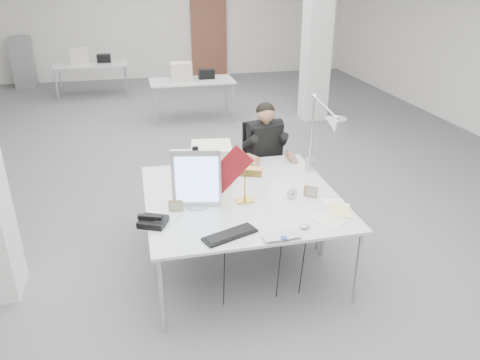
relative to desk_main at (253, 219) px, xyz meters
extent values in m
cube|color=#5C5C5F|center=(0.00, 2.50, -0.75)|extent=(10.00, 14.00, 0.02)
cube|color=white|center=(0.00, 9.51, 0.86)|extent=(10.00, 0.02, 3.20)
cube|color=white|center=(2.50, 5.00, 0.86)|extent=(0.45, 0.45, 3.20)
cube|color=brown|center=(1.20, 9.44, 0.31)|extent=(0.95, 0.08, 2.10)
cube|color=silver|center=(0.00, 0.00, 0.00)|extent=(1.80, 0.90, 0.02)
cube|color=silver|center=(0.00, 0.90, 0.00)|extent=(1.80, 0.90, 0.02)
cube|color=silver|center=(0.20, 5.50, 0.00)|extent=(1.60, 0.80, 0.02)
cube|color=silver|center=(-1.80, 7.70, 0.00)|extent=(1.60, 0.80, 0.02)
cube|color=gray|center=(-3.50, 9.15, -0.14)|extent=(0.45, 0.55, 1.20)
cube|color=#BDBCC2|center=(-0.44, 0.32, 0.28)|extent=(0.44, 0.13, 0.54)
cube|color=maroon|center=(-0.17, 0.29, 0.34)|extent=(0.45, 0.19, 0.52)
cube|color=black|center=(-0.26, -0.25, 0.02)|extent=(0.48, 0.30, 0.02)
imported|color=silver|center=(0.14, -0.42, 0.02)|extent=(0.32, 0.21, 0.02)
ellipsoid|color=silver|center=(0.37, -0.27, 0.03)|extent=(0.09, 0.07, 0.04)
cube|color=black|center=(-0.85, 0.07, 0.04)|extent=(0.28, 0.27, 0.05)
cube|color=tan|center=(-0.64, 0.28, 0.06)|extent=(0.13, 0.05, 0.10)
cube|color=#9D6C43|center=(0.63, 0.28, 0.06)|extent=(0.13, 0.10, 0.10)
cylinder|color=#A6A7AB|center=(0.45, 0.29, 0.06)|extent=(0.10, 0.03, 0.10)
cube|color=silver|center=(0.62, -0.17, 0.02)|extent=(0.32, 0.35, 0.01)
cube|color=#ECE98D|center=(0.79, -0.04, 0.02)|extent=(0.27, 0.31, 0.01)
cube|color=white|center=(0.79, 0.11, 0.02)|extent=(0.22, 0.19, 0.01)
cube|color=beige|center=(-0.21, 0.87, 0.20)|extent=(0.44, 0.43, 0.37)
camera|label=1|loc=(-0.91, -3.43, 1.99)|focal=35.00mm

